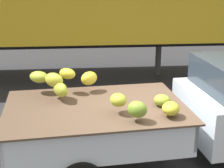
# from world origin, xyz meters

# --- Properties ---
(ground) EXTENTS (220.00, 220.00, 0.00)m
(ground) POSITION_xyz_m (0.00, 0.00, 0.00)
(ground) COLOR #28282B
(curb_strip) EXTENTS (80.00, 0.80, 0.16)m
(curb_strip) POSITION_xyz_m (0.00, 10.05, 0.08)
(curb_strip) COLOR gray
(curb_strip) RESTS_ON ground
(pickup_truck) EXTENTS (5.08, 2.13, 1.70)m
(pickup_truck) POSITION_xyz_m (0.92, 0.23, 0.88)
(pickup_truck) COLOR silver
(pickup_truck) RESTS_ON ground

